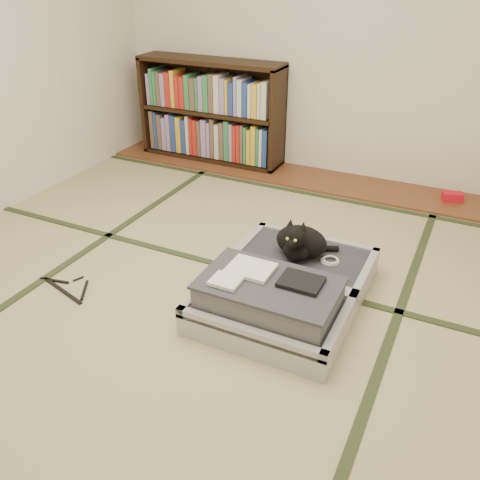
% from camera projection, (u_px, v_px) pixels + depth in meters
% --- Properties ---
extents(floor, '(4.50, 4.50, 0.00)m').
position_uv_depth(floor, '(205.00, 304.00, 2.86)').
color(floor, tan).
rests_on(floor, ground).
extents(wood_strip, '(4.00, 0.50, 0.02)m').
position_uv_depth(wood_strip, '(318.00, 180.00, 4.43)').
color(wood_strip, brown).
rests_on(wood_strip, ground).
extents(red_item, '(0.17, 0.13, 0.07)m').
position_uv_depth(red_item, '(452.00, 197.00, 4.01)').
color(red_item, red).
rests_on(red_item, wood_strip).
extents(room_shell, '(4.50, 4.50, 4.50)m').
position_uv_depth(room_shell, '(193.00, 24.00, 2.15)').
color(room_shell, white).
rests_on(room_shell, ground).
extents(tatami_borders, '(4.00, 4.50, 0.01)m').
position_uv_depth(tatami_borders, '(243.00, 262.00, 3.25)').
color(tatami_borders, '#2D381E').
rests_on(tatami_borders, ground).
extents(bookcase, '(1.37, 0.31, 0.92)m').
position_uv_depth(bookcase, '(211.00, 113.00, 4.68)').
color(bookcase, black).
rests_on(bookcase, wood_strip).
extents(suitcase, '(0.79, 1.06, 0.31)m').
position_uv_depth(suitcase, '(284.00, 289.00, 2.80)').
color(suitcase, '#A6A7AB').
rests_on(suitcase, floor).
extents(cat, '(0.35, 0.36, 0.28)m').
position_uv_depth(cat, '(300.00, 242.00, 2.96)').
color(cat, black).
rests_on(cat, suitcase).
extents(cable_coil, '(0.11, 0.11, 0.03)m').
position_uv_depth(cable_coil, '(330.00, 260.00, 2.96)').
color(cable_coil, white).
rests_on(cable_coil, suitcase).
extents(hanger, '(0.40, 0.23, 0.01)m').
position_uv_depth(hanger, '(66.00, 288.00, 2.99)').
color(hanger, black).
rests_on(hanger, floor).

